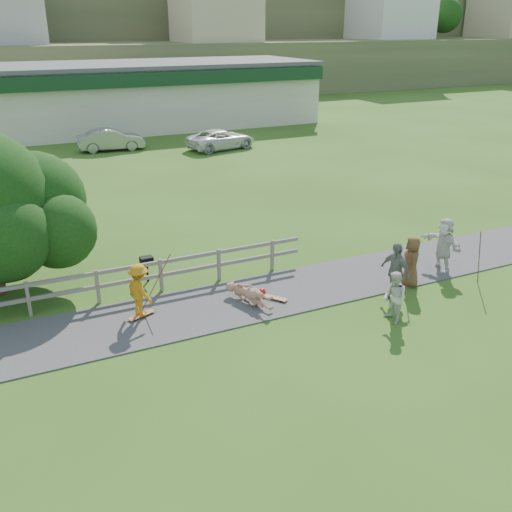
# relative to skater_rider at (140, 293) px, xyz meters

# --- Properties ---
(ground) EXTENTS (260.00, 260.00, 0.00)m
(ground) POSITION_rel_skater_rider_xyz_m (3.07, -1.78, -0.80)
(ground) COLOR #305317
(ground) RESTS_ON ground
(path) EXTENTS (34.00, 3.00, 0.04)m
(path) POSITION_rel_skater_rider_xyz_m (3.07, -0.28, -0.78)
(path) COLOR #39393C
(path) RESTS_ON ground
(fence) EXTENTS (15.05, 0.10, 1.10)m
(fence) POSITION_rel_skater_rider_xyz_m (-1.55, 1.52, -0.08)
(fence) COLOR #67625B
(fence) RESTS_ON ground
(strip_mall) EXTENTS (32.50, 10.75, 5.10)m
(strip_mall) POSITION_rel_skater_rider_xyz_m (7.07, 33.16, 1.78)
(strip_mall) COLOR beige
(strip_mall) RESTS_ON ground
(skater_rider) EXTENTS (0.91, 1.17, 1.60)m
(skater_rider) POSITION_rel_skater_rider_xyz_m (0.00, 0.00, 0.00)
(skater_rider) COLOR #BD7611
(skater_rider) RESTS_ON ground
(skater_fallen) EXTENTS (1.87, 1.03, 0.67)m
(skater_fallen) POSITION_rel_skater_rider_xyz_m (3.23, -0.55, -0.47)
(skater_fallen) COLOR tan
(skater_fallen) RESTS_ON ground
(spectator_a) EXTENTS (0.66, 0.80, 1.54)m
(spectator_a) POSITION_rel_skater_rider_xyz_m (6.51, -3.34, -0.03)
(spectator_a) COLOR silver
(spectator_a) RESTS_ON ground
(spectator_b) EXTENTS (0.66, 1.16, 1.87)m
(spectator_b) POSITION_rel_skater_rider_xyz_m (7.47, -2.12, 0.14)
(spectator_b) COLOR slate
(spectator_b) RESTS_ON ground
(spectator_c) EXTENTS (0.86, 0.99, 1.70)m
(spectator_c) POSITION_rel_skater_rider_xyz_m (8.57, -1.59, 0.05)
(spectator_c) COLOR brown
(spectator_c) RESTS_ON ground
(spectator_d) EXTENTS (0.66, 1.79, 1.90)m
(spectator_d) POSITION_rel_skater_rider_xyz_m (10.41, -1.03, 0.15)
(spectator_d) COLOR silver
(spectator_d) RESTS_ON ground
(car_silver) EXTENTS (4.47, 1.87, 1.44)m
(car_silver) POSITION_rel_skater_rider_xyz_m (4.40, 24.29, -0.08)
(car_silver) COLOR gray
(car_silver) RESTS_ON ground
(car_white) EXTENTS (5.15, 3.14, 1.33)m
(car_white) POSITION_rel_skater_rider_xyz_m (11.31, 21.53, -0.13)
(car_white) COLOR silver
(car_white) RESTS_ON ground
(bbq) EXTENTS (0.42, 0.33, 0.88)m
(bbq) POSITION_rel_skater_rider_xyz_m (0.86, 2.44, -0.36)
(bbq) COLOR black
(bbq) RESTS_ON ground
(longboard_rider) EXTENTS (0.88, 0.52, 0.10)m
(longboard_rider) POSITION_rel_skater_rider_xyz_m (0.00, 0.00, -0.75)
(longboard_rider) COLOR brown
(longboard_rider) RESTS_ON ground
(longboard_fallen) EXTENTS (0.69, 0.83, 0.10)m
(longboard_fallen) POSITION_rel_skater_rider_xyz_m (4.03, -0.65, -0.75)
(longboard_fallen) COLOR brown
(longboard_fallen) RESTS_ON ground
(helmet) EXTENTS (0.25, 0.25, 0.25)m
(helmet) POSITION_rel_skater_rider_xyz_m (3.83, -0.20, -0.67)
(helmet) COLOR red
(helmet) RESTS_ON ground
(pole_rider) EXTENTS (0.03, 0.03, 1.97)m
(pole_rider) POSITION_rel_skater_rider_xyz_m (0.60, 0.40, 0.19)
(pole_rider) COLOR brown
(pole_rider) RESTS_ON ground
(pole_spec_left) EXTENTS (0.03, 0.03, 1.71)m
(pole_spec_left) POSITION_rel_skater_rider_xyz_m (8.01, -2.05, 0.05)
(pole_spec_left) COLOR brown
(pole_spec_left) RESTS_ON ground
(pole_spec_right) EXTENTS (0.03, 0.03, 1.87)m
(pole_spec_right) POSITION_rel_skater_rider_xyz_m (10.65, -2.42, 0.14)
(pole_spec_right) COLOR brown
(pole_spec_right) RESTS_ON ground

